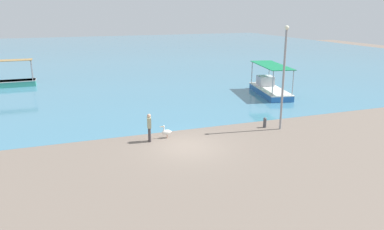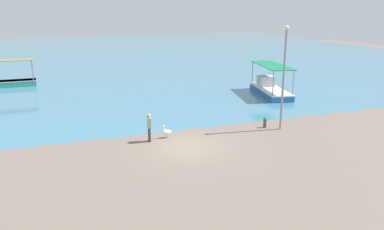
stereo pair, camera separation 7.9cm
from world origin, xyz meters
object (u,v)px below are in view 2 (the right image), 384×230
object	(u,v)px
fishing_boat_far_left	(7,82)
fisherman_standing	(149,127)
pelican	(166,132)
mooring_bollard	(265,122)
fishing_boat_far_right	(270,88)
lamp_post	(284,73)

from	to	relation	value
fishing_boat_far_left	fisherman_standing	bearing A→B (deg)	-64.91
fishing_boat_far_left	pelican	xyz separation A→B (m)	(10.79, -20.39, -0.13)
fishing_boat_far_left	mooring_bollard	bearing A→B (deg)	-49.72
pelican	mooring_bollard	xyz separation A→B (m)	(6.68, -0.22, -0.01)
fishing_boat_far_right	lamp_post	distance (m)	10.96
lamp_post	mooring_bollard	world-z (taller)	lamp_post
fishing_boat_far_right	mooring_bollard	size ratio (longest dim) A/B	9.69
fishing_boat_far_right	mooring_bollard	xyz separation A→B (m)	(-5.62, -8.69, -0.21)
pelican	lamp_post	bearing A→B (deg)	-6.65
lamp_post	mooring_bollard	xyz separation A→B (m)	(-0.77, 0.65, -3.30)
fishing_boat_far_right	fishing_boat_far_left	bearing A→B (deg)	152.68
fishing_boat_far_right	fisherman_standing	bearing A→B (deg)	-146.95
mooring_bollard	fishing_boat_far_right	bearing A→B (deg)	57.11
lamp_post	fisherman_standing	xyz separation A→B (m)	(-8.57, 0.60, -2.76)
fishing_boat_far_right	lamp_post	size ratio (longest dim) A/B	1.00
fishing_boat_far_right	lamp_post	world-z (taller)	lamp_post
pelican	fishing_boat_far_left	bearing A→B (deg)	117.88
mooring_bollard	fisherman_standing	size ratio (longest dim) A/B	0.40
fishing_boat_far_right	pelican	bearing A→B (deg)	-145.47
lamp_post	fishing_boat_far_left	bearing A→B (deg)	130.63
mooring_bollard	fisherman_standing	world-z (taller)	fisherman_standing
fishing_boat_far_right	fisherman_standing	distance (m)	16.01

